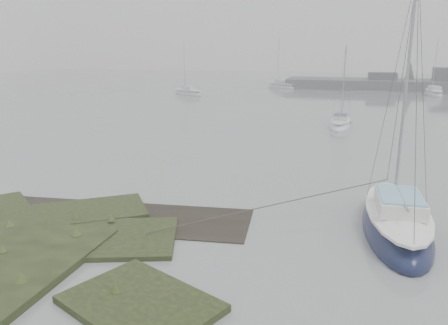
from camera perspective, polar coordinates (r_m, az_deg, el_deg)
ground at (r=39.49m, az=8.27°, el=5.90°), size 160.00×160.00×0.00m
sailboat_main at (r=15.72m, az=21.55°, el=-7.43°), size 2.31×6.46×9.03m
sailboat_white at (r=35.11m, az=14.94°, el=4.81°), size 1.86×4.79×6.63m
sailboat_far_a at (r=58.32m, az=-4.70°, el=9.02°), size 5.44×4.33×7.52m
sailboat_far_b at (r=63.73m, az=25.66°, el=8.13°), size 2.28×5.71×7.88m
sailboat_far_c at (r=68.98m, az=7.43°, el=9.83°), size 5.52×5.28×8.12m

